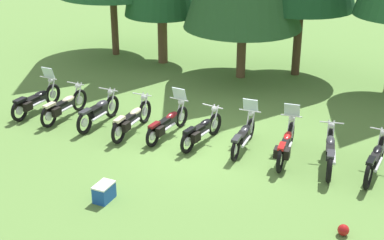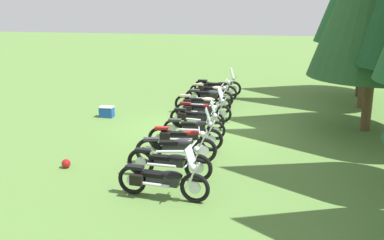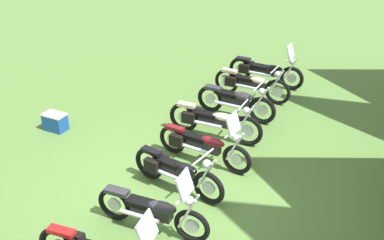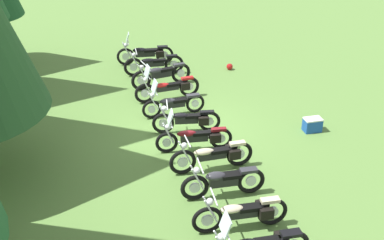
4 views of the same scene
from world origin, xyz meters
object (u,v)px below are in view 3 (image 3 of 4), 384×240
Objects in this scene: motorcycle_1 at (250,83)px; motorcycle_6 at (153,210)px; motorcycle_0 at (265,70)px; motorcycle_2 at (236,101)px; motorcycle_4 at (202,144)px; picnic_cooler at (55,122)px; motorcycle_3 at (213,121)px; motorcycle_5 at (176,171)px.

motorcycle_1 is 1.05× the size of motorcycle_6.
motorcycle_0 is 2.44m from motorcycle_2.
motorcycle_6 is (7.16, 0.11, -0.01)m from motorcycle_0.
motorcycle_4 is 4.02× the size of picnic_cooler.
motorcycle_1 is at bearing 98.48° from motorcycle_4.
motorcycle_0 is 1.07× the size of motorcycle_2.
motorcycle_3 is at bearing 108.67° from picnic_cooler.
motorcycle_6 reaches higher than motorcycle_2.
motorcycle_2 is 2.34m from motorcycle_4.
motorcycle_0 is 1.11× the size of motorcycle_5.
motorcycle_4 is (3.63, 0.09, -0.00)m from motorcycle_1.
motorcycle_2 is 4.58m from picnic_cooler.
motorcycle_2 is 3.47m from motorcycle_5.
motorcycle_5 is at bearing 75.49° from picnic_cooler.
motorcycle_5 is (2.23, 0.12, -0.02)m from motorcycle_3.
motorcycle_3 is 3.90m from picnic_cooler.
motorcycle_1 reaches higher than motorcycle_5.
motorcycle_5 is 3.94m from picnic_cooler.
motorcycle_5 is at bearing -86.38° from motorcycle_3.
motorcycle_2 is 3.87× the size of picnic_cooler.
picnic_cooler is at bearing -160.72° from motorcycle_3.
motorcycle_0 is 5.91m from motorcycle_5.
motorcycle_3 reaches higher than motorcycle_1.
motorcycle_3 reaches higher than motorcycle_2.
motorcycle_1 is 1.00× the size of motorcycle_4.
motorcycle_0 is at bearing 89.29° from motorcycle_6.
motorcycle_4 is 1.13m from motorcycle_5.
motorcycle_3 is at bearing -88.08° from motorcycle_1.
picnic_cooler is (3.78, -3.80, -0.23)m from motorcycle_1.
motorcycle_6 is at bearing -70.98° from motorcycle_5.
motorcycle_4 is 3.90m from picnic_cooler.
motorcycle_2 is 0.92× the size of motorcycle_3.
motorcycle_4 is (4.78, 0.00, -0.01)m from motorcycle_0.
motorcycle_3 is (2.53, -0.11, 0.00)m from motorcycle_1.
motorcycle_5 is 0.99× the size of motorcycle_6.
motorcycle_6 is (1.25, 0.19, 0.01)m from motorcycle_5.
motorcycle_4 is at bearing -84.73° from motorcycle_2.
motorcycle_3 is 1.05× the size of motorcycle_4.
motorcycle_6 is 4.58m from picnic_cooler.
motorcycle_3 is 1.12× the size of motorcycle_5.
motorcycle_1 is 3.63m from motorcycle_4.
motorcycle_6 is (4.72, 0.16, -0.02)m from motorcycle_2.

